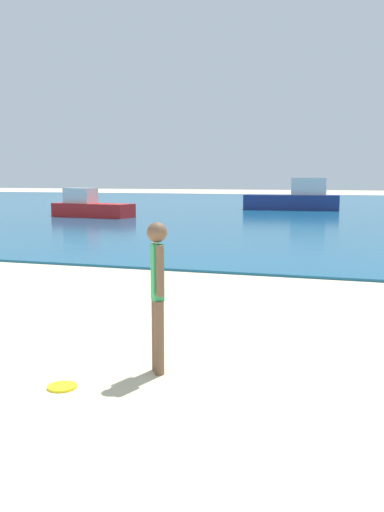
# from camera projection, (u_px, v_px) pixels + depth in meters

# --- Properties ---
(water) EXTENTS (160.00, 60.00, 0.06)m
(water) POSITION_uv_depth(u_px,v_px,m) (346.00, 208.00, 40.97)
(water) COLOR #14567F
(water) RESTS_ON ground
(person_standing) EXTENTS (0.24, 0.33, 1.63)m
(person_standing) POSITION_uv_depth(u_px,v_px,m) (158.00, 288.00, 6.29)
(person_standing) COLOR brown
(person_standing) RESTS_ON ground
(frisbee) EXTENTS (0.30, 0.30, 0.03)m
(frisbee) POSITION_uv_depth(u_px,v_px,m) (62.00, 387.00, 5.92)
(frisbee) COLOR yellow
(frisbee) RESTS_ON ground
(boat_near) EXTENTS (4.54, 2.05, 1.49)m
(boat_near) POSITION_uv_depth(u_px,v_px,m) (90.00, 207.00, 30.77)
(boat_near) COLOR red
(boat_near) RESTS_ON water
(boat_far) EXTENTS (6.05, 2.38, 2.01)m
(boat_far) POSITION_uv_depth(u_px,v_px,m) (295.00, 199.00, 37.46)
(boat_far) COLOR navy
(boat_far) RESTS_ON water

